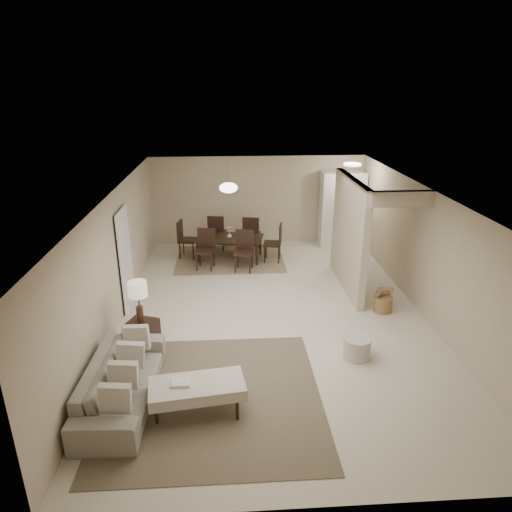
{
  "coord_description": "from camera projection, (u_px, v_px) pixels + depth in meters",
  "views": [
    {
      "loc": [
        -0.87,
        -8.16,
        4.38
      ],
      "look_at": [
        -0.3,
        0.58,
        1.05
      ],
      "focal_mm": 32.0,
      "sensor_mm": 36.0,
      "label": 1
    }
  ],
  "objects": [
    {
      "name": "vase",
      "position": [
        230.0,
        235.0,
        11.88
      ],
      "size": [
        0.16,
        0.16,
        0.14
      ],
      "primitive_type": "imported",
      "rotation": [
        0.0,
        0.0,
        -0.29
      ],
      "color": "silver",
      "rests_on": "dining_table"
    },
    {
      "name": "dining_table",
      "position": [
        230.0,
        249.0,
        12.01
      ],
      "size": [
        1.84,
        1.25,
        0.6
      ],
      "primitive_type": "imported",
      "rotation": [
        0.0,
        0.0,
        -0.19
      ],
      "color": "black",
      "rests_on": "dining_rug"
    },
    {
      "name": "right_wall",
      "position": [
        425.0,
        253.0,
        8.96
      ],
      "size": [
        0.0,
        9.0,
        9.0
      ],
      "primitive_type": "plane",
      "rotation": [
        1.57,
        0.0,
        -1.57
      ],
      "color": "#C0AF91",
      "rests_on": "floor"
    },
    {
      "name": "yellow_mat",
      "position": [
        347.0,
        261.0,
        11.97
      ],
      "size": [
        0.88,
        0.54,
        0.01
      ],
      "primitive_type": "cube",
      "rotation": [
        0.0,
        0.0,
        0.01
      ],
      "color": "yellow",
      "rests_on": "floor"
    },
    {
      "name": "wicker_basket",
      "position": [
        383.0,
        304.0,
        9.3
      ],
      "size": [
        0.48,
        0.48,
        0.32
      ],
      "primitive_type": "cylinder",
      "rotation": [
        0.0,
        0.0,
        -0.32
      ],
      "color": "brown",
      "rests_on": "floor"
    },
    {
      "name": "flush_light",
      "position": [
        352.0,
        164.0,
        11.47
      ],
      "size": [
        0.44,
        0.44,
        0.05
      ],
      "primitive_type": "cylinder",
      "color": "white",
      "rests_on": "ceiling"
    },
    {
      "name": "pendant_light",
      "position": [
        228.0,
        188.0,
        11.43
      ],
      "size": [
        0.46,
        0.46,
        0.71
      ],
      "color": "#452E1D",
      "rests_on": "ceiling"
    },
    {
      "name": "table_lamp",
      "position": [
        138.0,
        293.0,
        7.64
      ],
      "size": [
        0.32,
        0.32,
        0.76
      ],
      "color": "#452E1D",
      "rests_on": "side_table"
    },
    {
      "name": "round_pouf",
      "position": [
        357.0,
        348.0,
        7.72
      ],
      "size": [
        0.48,
        0.48,
        0.37
      ],
      "primitive_type": "cylinder",
      "color": "beige",
      "rests_on": "floor"
    },
    {
      "name": "left_wall",
      "position": [
        115.0,
        260.0,
        8.59
      ],
      "size": [
        0.0,
        9.0,
        9.0
      ],
      "primitive_type": "plane",
      "rotation": [
        1.57,
        0.0,
        1.57
      ],
      "color": "#C0AF91",
      "rests_on": "floor"
    },
    {
      "name": "dining_rug",
      "position": [
        230.0,
        259.0,
        12.11
      ],
      "size": [
        2.8,
        2.1,
        0.01
      ],
      "primitive_type": "cube",
      "color": "#7C6B4D",
      "rests_on": "floor"
    },
    {
      "name": "back_wall",
      "position": [
        258.0,
        200.0,
        12.97
      ],
      "size": [
        6.0,
        0.0,
        6.0
      ],
      "primitive_type": "plane",
      "rotation": [
        1.57,
        0.0,
        0.0
      ],
      "color": "#C0AF91",
      "rests_on": "floor"
    },
    {
      "name": "living_rug",
      "position": [
        213.0,
        397.0,
        6.79
      ],
      "size": [
        3.2,
        3.2,
        0.01
      ],
      "primitive_type": "cube",
      "color": "brown",
      "rests_on": "floor"
    },
    {
      "name": "floor",
      "position": [
        273.0,
        314.0,
        9.22
      ],
      "size": [
        9.0,
        9.0,
        0.0
      ],
      "primitive_type": "plane",
      "color": "beige",
      "rests_on": "ground"
    },
    {
      "name": "ottoman_bench",
      "position": [
        197.0,
        389.0,
        6.37
      ],
      "size": [
        1.4,
        0.78,
        0.48
      ],
      "rotation": [
        0.0,
        0.0,
        0.13
      ],
      "color": "beige",
      "rests_on": "living_rug"
    },
    {
      "name": "sofa",
      "position": [
        122.0,
        382.0,
        6.6
      ],
      "size": [
        2.31,
        0.98,
        0.66
      ],
      "primitive_type": "imported",
      "rotation": [
        0.0,
        0.0,
        1.53
      ],
      "color": "gray",
      "rests_on": "floor"
    },
    {
      "name": "ceiling",
      "position": [
        275.0,
        193.0,
        8.33
      ],
      "size": [
        9.0,
        9.0,
        0.0
      ],
      "primitive_type": "plane",
      "rotation": [
        3.14,
        0.0,
        0.0
      ],
      "color": "white",
      "rests_on": "back_wall"
    },
    {
      "name": "partition",
      "position": [
        349.0,
        235.0,
        10.05
      ],
      "size": [
        0.15,
        2.5,
        2.5
      ],
      "primitive_type": "cube",
      "color": "#C0AF91",
      "rests_on": "floor"
    },
    {
      "name": "side_table",
      "position": [
        142.0,
        336.0,
        7.93
      ],
      "size": [
        0.62,
        0.62,
        0.53
      ],
      "primitive_type": "cube",
      "rotation": [
        0.0,
        0.0,
        -0.37
      ],
      "color": "black",
      "rests_on": "floor"
    },
    {
      "name": "dining_chairs",
      "position": [
        230.0,
        241.0,
        11.93
      ],
      "size": [
        2.74,
        2.18,
        1.01
      ],
      "color": "black",
      "rests_on": "dining_rug"
    },
    {
      "name": "pantry_cabinet",
      "position": [
        342.0,
        209.0,
        12.86
      ],
      "size": [
        1.2,
        0.55,
        2.1
      ],
      "primitive_type": "cube",
      "color": "white",
      "rests_on": "floor"
    },
    {
      "name": "doorway",
      "position": [
        125.0,
        260.0,
        9.24
      ],
      "size": [
        0.04,
        0.9,
        2.04
      ],
      "primitive_type": "cube",
      "color": "black",
      "rests_on": "floor"
    }
  ]
}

